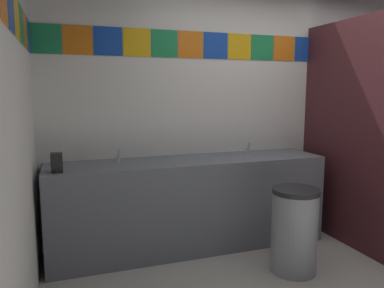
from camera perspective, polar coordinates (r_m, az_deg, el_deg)
The scene contains 8 objects.
wall_back at distance 4.14m, azimuth 10.18°, elevation 6.59°, with size 4.53×0.09×2.80m.
wall_side at distance 2.03m, azimuth -27.27°, elevation 4.13°, with size 0.09×3.13×2.80m.
vanity_counter at distance 3.63m, azimuth -0.31°, elevation -8.99°, with size 2.62×0.58×0.86m.
faucet_left at distance 3.46m, azimuth -11.16°, elevation -1.90°, with size 0.04×0.10×0.14m.
faucet_right at distance 3.86m, azimuth 8.52°, elevation -0.79°, with size 0.04×0.10×0.14m.
soap_dispenser at distance 3.17m, azimuth -19.98°, elevation -2.69°, with size 0.09×0.09×0.16m.
toilet at distance 4.54m, azimuth 25.19°, elevation -8.04°, with size 0.39×0.49×0.74m.
trash_bin at distance 3.30m, azimuth 15.39°, elevation -12.59°, with size 0.39×0.39×0.71m.
Camera 1 is at (-2.01, -2.00, 1.52)m, focal length 34.88 mm.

